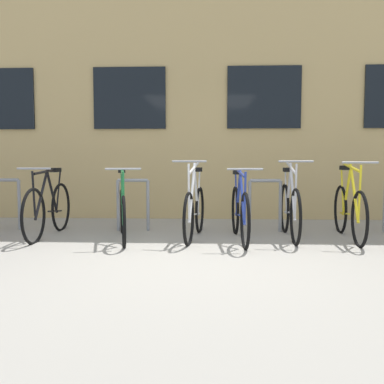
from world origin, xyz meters
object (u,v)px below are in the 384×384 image
bicycle_black (48,208)px  bicycle_yellow (349,210)px  bicycle_green (123,212)px  bicycle_silver (290,209)px  bicycle_blue (240,212)px  bicycle_white (195,210)px

bicycle_black → bicycle_yellow: bearing=-0.1°
bicycle_green → bicycle_yellow: bearing=2.6°
bicycle_black → bicycle_silver: bearing=0.8°
bicycle_blue → bicycle_yellow: bicycle_yellow is taller
bicycle_black → bicycle_yellow: size_ratio=1.01×
bicycle_blue → bicycle_silver: 0.74m
bicycle_silver → bicycle_white: (-1.32, -0.09, -0.01)m
bicycle_silver → bicycle_white: bearing=-176.2°
bicycle_blue → bicycle_silver: bicycle_silver is taller
bicycle_blue → bicycle_black: (-2.69, 0.17, 0.01)m
bicycle_green → bicycle_white: bicycle_white is taller
bicycle_silver → bicycle_white: bicycle_white is taller
bicycle_blue → bicycle_black: 2.69m
bicycle_white → bicycle_blue: bearing=-11.6°
bicycle_black → bicycle_silver: size_ratio=1.04×
bicycle_green → bicycle_black: (-1.09, 0.15, 0.02)m
bicycle_silver → bicycle_black: bearing=-179.2°
bicycle_blue → bicycle_silver: size_ratio=1.05×
bicycle_yellow → bicycle_blue: bearing=-173.9°
bicycle_green → bicycle_white: (0.98, 0.11, 0.01)m
bicycle_silver → bicycle_white: size_ratio=1.01×
bicycle_black → bicycle_yellow: 4.19m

